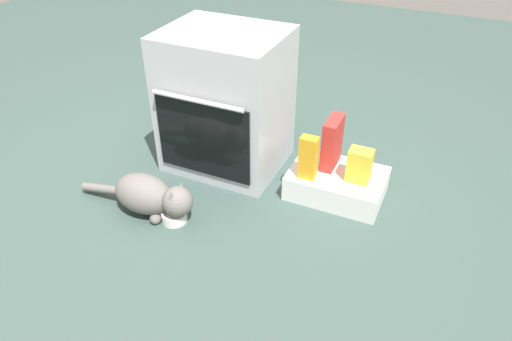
{
  "coord_description": "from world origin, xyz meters",
  "views": [
    {
      "loc": [
        1.16,
        -1.76,
        1.6
      ],
      "look_at": [
        0.36,
        -0.0,
        0.25
      ],
      "focal_mm": 33.29,
      "sensor_mm": 36.0,
      "label": 1
    }
  ],
  "objects_px": {
    "oven": "(226,102)",
    "cereal_box": "(332,143)",
    "food_bowl": "(174,215)",
    "pantry_cabinet": "(337,183)",
    "cat": "(150,195)",
    "juice_carton": "(308,158)",
    "snack_bag": "(359,166)"
  },
  "relations": [
    {
      "from": "pantry_cabinet",
      "to": "snack_bag",
      "type": "distance_m",
      "value": 0.2
    },
    {
      "from": "pantry_cabinet",
      "to": "snack_bag",
      "type": "xyz_separation_m",
      "value": [
        0.11,
        -0.02,
        0.16
      ]
    },
    {
      "from": "cat",
      "to": "juice_carton",
      "type": "relative_size",
      "value": 2.88
    },
    {
      "from": "oven",
      "to": "cereal_box",
      "type": "xyz_separation_m",
      "value": [
        0.63,
        0.01,
        -0.12
      ]
    },
    {
      "from": "oven",
      "to": "juice_carton",
      "type": "relative_size",
      "value": 3.31
    },
    {
      "from": "pantry_cabinet",
      "to": "cat",
      "type": "relative_size",
      "value": 0.73
    },
    {
      "from": "juice_carton",
      "to": "snack_bag",
      "type": "bearing_deg",
      "value": 18.74
    },
    {
      "from": "food_bowl",
      "to": "cat",
      "type": "relative_size",
      "value": 0.19
    },
    {
      "from": "snack_bag",
      "to": "juice_carton",
      "type": "bearing_deg",
      "value": -161.26
    },
    {
      "from": "food_bowl",
      "to": "cereal_box",
      "type": "relative_size",
      "value": 0.47
    },
    {
      "from": "juice_carton",
      "to": "cereal_box",
      "type": "height_order",
      "value": "cereal_box"
    },
    {
      "from": "pantry_cabinet",
      "to": "juice_carton",
      "type": "bearing_deg",
      "value": -143.09
    },
    {
      "from": "oven",
      "to": "cereal_box",
      "type": "bearing_deg",
      "value": 0.97
    },
    {
      "from": "food_bowl",
      "to": "pantry_cabinet",
      "type": "bearing_deg",
      "value": 39.2
    },
    {
      "from": "food_bowl",
      "to": "cereal_box",
      "type": "distance_m",
      "value": 0.91
    },
    {
      "from": "pantry_cabinet",
      "to": "cereal_box",
      "type": "bearing_deg",
      "value": 138.26
    },
    {
      "from": "pantry_cabinet",
      "to": "food_bowl",
      "type": "distance_m",
      "value": 0.88
    },
    {
      "from": "cat",
      "to": "snack_bag",
      "type": "relative_size",
      "value": 3.84
    },
    {
      "from": "cereal_box",
      "to": "pantry_cabinet",
      "type": "bearing_deg",
      "value": -41.74
    },
    {
      "from": "cat",
      "to": "cereal_box",
      "type": "distance_m",
      "value": 0.99
    },
    {
      "from": "pantry_cabinet",
      "to": "cereal_box",
      "type": "relative_size",
      "value": 1.8
    },
    {
      "from": "oven",
      "to": "cat",
      "type": "distance_m",
      "value": 0.68
    },
    {
      "from": "snack_bag",
      "to": "juice_carton",
      "type": "xyz_separation_m",
      "value": [
        -0.25,
        -0.08,
        0.03
      ]
    },
    {
      "from": "food_bowl",
      "to": "snack_bag",
      "type": "xyz_separation_m",
      "value": [
        0.8,
        0.54,
        0.2
      ]
    },
    {
      "from": "pantry_cabinet",
      "to": "oven",
      "type": "bearing_deg",
      "value": 176.2
    },
    {
      "from": "oven",
      "to": "pantry_cabinet",
      "type": "relative_size",
      "value": 1.58
    },
    {
      "from": "food_bowl",
      "to": "snack_bag",
      "type": "height_order",
      "value": "snack_bag"
    },
    {
      "from": "oven",
      "to": "food_bowl",
      "type": "xyz_separation_m",
      "value": [
        0.01,
        -0.6,
        -0.36
      ]
    },
    {
      "from": "food_bowl",
      "to": "cereal_box",
      "type": "height_order",
      "value": "cereal_box"
    },
    {
      "from": "oven",
      "to": "cereal_box",
      "type": "distance_m",
      "value": 0.64
    },
    {
      "from": "pantry_cabinet",
      "to": "food_bowl",
      "type": "bearing_deg",
      "value": -140.8
    },
    {
      "from": "juice_carton",
      "to": "cereal_box",
      "type": "relative_size",
      "value": 0.86
    }
  ]
}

